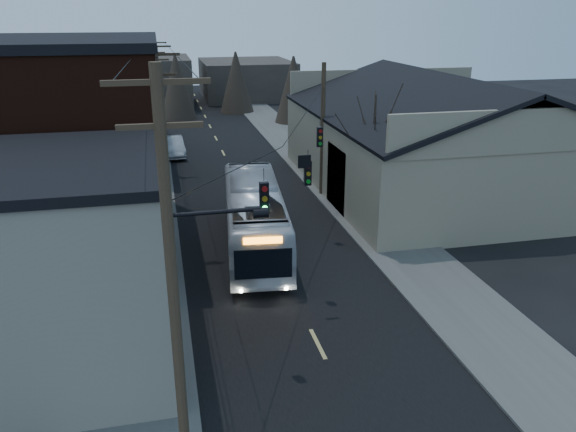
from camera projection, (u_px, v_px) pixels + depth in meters
name	position (u px, v px, depth m)	size (l,w,h in m)	color
road_surface	(236.00, 179.00, 40.64)	(9.00, 110.00, 0.02)	black
sidewalk_left	(144.00, 184.00, 39.27)	(4.00, 110.00, 0.12)	#474744
sidewalk_right	(322.00, 173.00, 41.97)	(4.00, 110.00, 0.12)	#474744
building_clapboard	(47.00, 270.00, 18.34)	(8.00, 8.00, 7.00)	slate
building_brick	(59.00, 150.00, 27.68)	(10.00, 12.00, 10.00)	black
building_left_far	(101.00, 121.00, 42.95)	(9.00, 14.00, 7.00)	#322C28
warehouse	(436.00, 149.00, 37.84)	(16.16, 20.60, 7.73)	gray
building_far_left	(150.00, 82.00, 70.40)	(10.00, 12.00, 6.00)	#322C28
building_far_right	(246.00, 79.00, 77.85)	(12.00, 14.00, 5.00)	#322C28
bare_tree	(373.00, 159.00, 31.60)	(0.40, 0.40, 7.20)	black
utility_lines	(194.00, 128.00, 32.92)	(11.24, 45.28, 10.50)	#382B1E
bus	(254.00, 216.00, 28.44)	(2.76, 11.80, 3.29)	silver
parked_car	(173.00, 147.00, 46.74)	(1.68, 4.81, 1.58)	#AFB1B7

